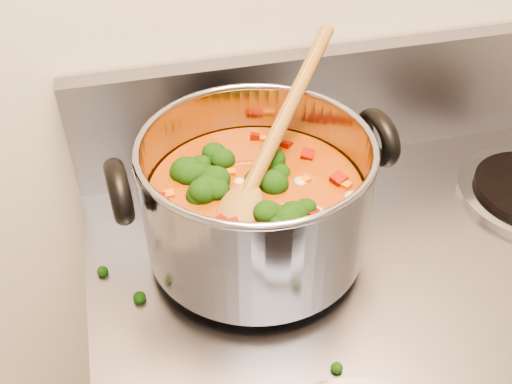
% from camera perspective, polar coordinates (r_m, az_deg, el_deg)
% --- Properties ---
extents(stockpot, '(0.31, 0.25, 0.15)m').
position_cam_1_polar(stockpot, '(0.62, -0.02, -0.70)').
color(stockpot, '#919198').
rests_on(stockpot, electric_range).
extents(wooden_spoon, '(0.22, 0.25, 0.13)m').
position_cam_1_polar(wooden_spoon, '(0.61, 0.81, 3.29)').
color(wooden_spoon, olive).
rests_on(wooden_spoon, stockpot).
extents(cooktop_crumbs, '(0.07, 0.17, 0.01)m').
position_cam_1_polar(cooktop_crumbs, '(0.69, -12.94, -6.05)').
color(cooktop_crumbs, black).
rests_on(cooktop_crumbs, electric_range).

